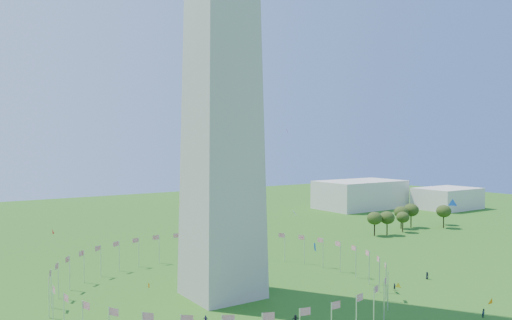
{
  "coord_description": "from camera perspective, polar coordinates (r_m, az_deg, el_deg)",
  "views": [
    {
      "loc": [
        -61.47,
        -57.19,
        38.19
      ],
      "look_at": [
        0.11,
        35.0,
        34.32
      ],
      "focal_mm": 35.0,
      "sensor_mm": 36.0,
      "label": 1
    }
  ],
  "objects": [
    {
      "name": "kites_aloft",
      "position": [
        109.96,
        9.96,
        -8.36
      ],
      "size": [
        107.23,
        62.7,
        37.81
      ],
      "color": "blue",
      "rests_on": "ground"
    },
    {
      "name": "gov_building_east_b",
      "position": [
        309.31,
        21.03,
        -4.11
      ],
      "size": [
        35.0,
        25.0,
        12.0
      ],
      "primitive_type": "cube",
      "color": "beige",
      "rests_on": "ground"
    },
    {
      "name": "flag_ring",
      "position": [
        128.08,
        -3.87,
        -13.26
      ],
      "size": [
        80.24,
        80.24,
        9.0
      ],
      "color": "silver",
      "rests_on": "ground"
    },
    {
      "name": "tree_line_east",
      "position": [
        228.91,
        17.19,
        -6.46
      ],
      "size": [
        53.1,
        15.83,
        10.58
      ],
      "color": "#3A511B",
      "rests_on": "ground"
    },
    {
      "name": "gov_building_east_a",
      "position": [
        297.59,
        11.81,
        -3.86
      ],
      "size": [
        50.0,
        30.0,
        16.0
      ],
      "primitive_type": "cube",
      "color": "beige",
      "rests_on": "ground"
    }
  ]
}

